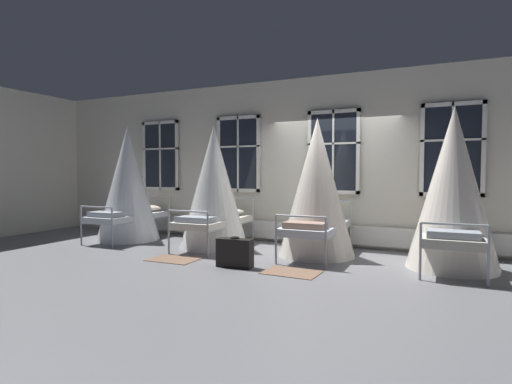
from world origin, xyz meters
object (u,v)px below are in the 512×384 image
object	(u,v)px
cot_first	(128,185)
cot_fourth	(453,190)
cot_second	(214,189)
cot_third	(317,189)
suitcase_dark	(235,253)

from	to	relation	value
cot_first	cot_fourth	distance (m)	6.31
cot_second	cot_third	size ratio (longest dim) A/B	0.98
cot_first	cot_fourth	bearing A→B (deg)	-91.10
cot_third	cot_first	bearing A→B (deg)	90.40
cot_second	suitcase_dark	world-z (taller)	cot_second
cot_second	cot_fourth	bearing A→B (deg)	-91.08
cot_first	cot_second	world-z (taller)	cot_first
cot_first	suitcase_dark	size ratio (longest dim) A/B	4.27
cot_third	suitcase_dark	world-z (taller)	cot_third
cot_first	suitcase_dark	world-z (taller)	cot_first
cot_fourth	suitcase_dark	world-z (taller)	cot_fourth
cot_second	cot_fourth	size ratio (longest dim) A/B	0.96
suitcase_dark	cot_third	bearing A→B (deg)	54.59
cot_second	cot_fourth	distance (m)	4.17
cot_fourth	cot_third	bearing A→B (deg)	87.46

